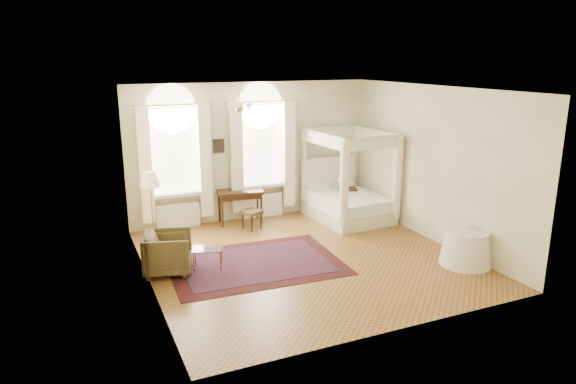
% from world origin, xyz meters
% --- Properties ---
extents(ground, '(6.00, 6.00, 0.00)m').
position_xyz_m(ground, '(0.00, 0.00, 0.00)').
color(ground, '#915F2A').
rests_on(ground, ground).
extents(room_walls, '(6.00, 6.00, 6.00)m').
position_xyz_m(room_walls, '(0.00, 0.00, 1.98)').
color(room_walls, '#FEF2C1').
rests_on(room_walls, ground).
extents(window_left, '(1.62, 0.27, 3.29)m').
position_xyz_m(window_left, '(-1.90, 2.87, 1.49)').
color(window_left, white).
rests_on(window_left, room_walls).
extents(window_right, '(1.62, 0.27, 3.29)m').
position_xyz_m(window_right, '(0.20, 2.87, 1.49)').
color(window_right, white).
rests_on(window_right, room_walls).
extents(chandelier, '(0.51, 0.45, 0.50)m').
position_xyz_m(chandelier, '(-0.90, 1.20, 2.91)').
color(chandelier, '#B4903C').
rests_on(chandelier, room_walls).
extents(wall_pictures, '(2.54, 0.03, 0.39)m').
position_xyz_m(wall_pictures, '(0.09, 2.97, 1.89)').
color(wall_pictures, black).
rests_on(wall_pictures, room_walls).
extents(canopy_bed, '(1.75, 2.10, 2.16)m').
position_xyz_m(canopy_bed, '(2.07, 1.92, 0.49)').
color(canopy_bed, beige).
rests_on(canopy_bed, ground).
extents(nightstand, '(0.56, 0.53, 0.62)m').
position_xyz_m(nightstand, '(2.35, 2.43, 0.31)').
color(nightstand, '#351F0E').
rests_on(nightstand, ground).
extents(nightstand_lamp, '(0.25, 0.25, 0.36)m').
position_xyz_m(nightstand_lamp, '(2.24, 2.52, 0.87)').
color(nightstand_lamp, '#B4903C').
rests_on(nightstand_lamp, nightstand).
extents(writing_desk, '(1.12, 0.68, 0.80)m').
position_xyz_m(writing_desk, '(-0.45, 2.70, 0.68)').
color(writing_desk, '#351F0E').
rests_on(writing_desk, ground).
extents(laptop, '(0.36, 0.30, 0.02)m').
position_xyz_m(laptop, '(-0.46, 2.59, 0.81)').
color(laptop, black).
rests_on(laptop, writing_desk).
extents(stool, '(0.51, 0.51, 0.45)m').
position_xyz_m(stool, '(-0.36, 2.14, 0.38)').
color(stool, '#44381D').
rests_on(stool, ground).
extents(armchair, '(1.04, 1.03, 0.77)m').
position_xyz_m(armchair, '(-2.60, 0.42, 0.39)').
color(armchair, '#473B1E').
rests_on(armchair, ground).
extents(coffee_table, '(0.68, 0.57, 0.39)m').
position_xyz_m(coffee_table, '(-1.89, 0.34, 0.35)').
color(coffee_table, white).
rests_on(coffee_table, ground).
extents(floor_lamp, '(0.41, 0.41, 1.61)m').
position_xyz_m(floor_lamp, '(-2.63, 1.88, 1.38)').
color(floor_lamp, '#B4903C').
rests_on(floor_lamp, ground).
extents(oriental_rug, '(3.36, 2.49, 0.01)m').
position_xyz_m(oriental_rug, '(-1.01, 0.16, 0.01)').
color(oriental_rug, '#39100D').
rests_on(oriental_rug, ground).
extents(side_table, '(0.99, 0.99, 0.67)m').
position_xyz_m(side_table, '(2.70, -1.47, 0.33)').
color(side_table, white).
rests_on(side_table, ground).
extents(book, '(0.23, 0.27, 0.02)m').
position_xyz_m(book, '(2.81, -1.49, 0.69)').
color(book, black).
rests_on(book, side_table).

